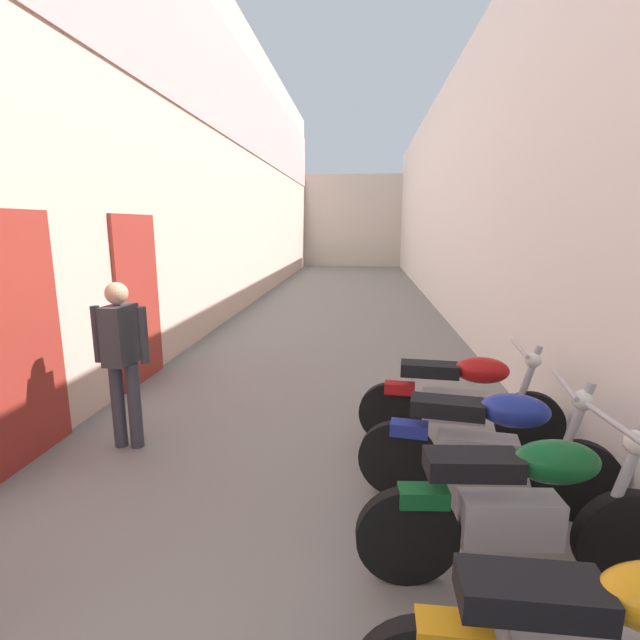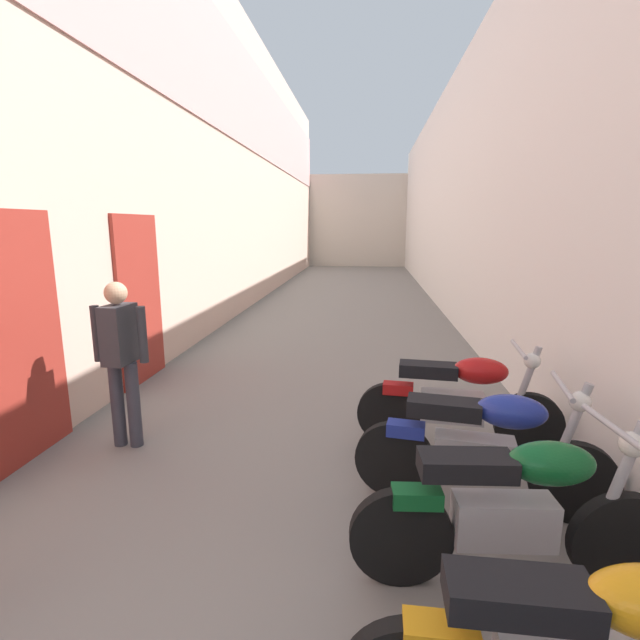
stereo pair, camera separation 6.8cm
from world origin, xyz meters
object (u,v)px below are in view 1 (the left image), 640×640
object	(u,v)px
motorcycle_seventh	(460,398)
motorcycle_sixth	(486,444)
motorcycle_fifth	(521,507)
pedestrian_further_down	(122,353)

from	to	relation	value
motorcycle_seventh	motorcycle_sixth	bearing A→B (deg)	-90.00
motorcycle_seventh	motorcycle_fifth	bearing A→B (deg)	-90.00
motorcycle_sixth	motorcycle_seventh	world-z (taller)	same
pedestrian_further_down	motorcycle_fifth	bearing A→B (deg)	-25.15
pedestrian_further_down	motorcycle_sixth	bearing A→B (deg)	-12.57
motorcycle_sixth	pedestrian_further_down	bearing A→B (deg)	167.43
motorcycle_fifth	pedestrian_further_down	world-z (taller)	pedestrian_further_down
motorcycle_seventh	pedestrian_further_down	xyz separation A→B (m)	(-3.10, -0.23, 0.42)
motorcycle_fifth	motorcycle_sixth	xyz separation A→B (m)	(-0.00, 0.76, 0.00)
pedestrian_further_down	motorcycle_seventh	bearing A→B (deg)	4.32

